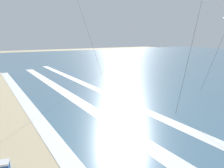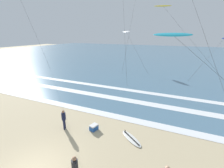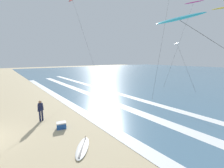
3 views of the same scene
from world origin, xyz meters
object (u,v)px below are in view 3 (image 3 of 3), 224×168
Objects in this scene: surfer_left_far at (41,109)px; cooler_box at (61,125)px; surfboard_near_water at (83,148)px; kite_red_distant_high at (73,0)px; kite_magenta_distant_low at (194,3)px; kite_white_low_near at (177,44)px; kite_cyan_mid_center at (179,19)px.

cooler_box is (2.18, 0.78, -0.74)m from surfer_left_far.
surfer_left_far is at bearing -170.42° from surfboard_near_water.
kite_magenta_distant_low is (14.82, 16.81, -1.02)m from kite_red_distant_high.
kite_magenta_distant_low reaches higher than surfer_left_far.
kite_cyan_mid_center is at bearing -60.03° from kite_white_low_near.
kite_magenta_distant_low is at bearing 114.11° from kite_cyan_mid_center.
kite_white_low_near is 0.51× the size of kite_magenta_distant_low.
surfboard_near_water is 29.04m from kite_red_distant_high.
kite_magenta_distant_low reaches higher than cooler_box.
kite_cyan_mid_center is at bearing 44.07° from surfer_left_far.
kite_white_low_near is 21.29m from kite_red_distant_high.
kite_white_low_near is 0.77× the size of kite_cyan_mid_center.
surfer_left_far is 30.66m from kite_magenta_distant_low.
kite_white_low_near reaches higher than cooler_box.
kite_cyan_mid_center is 10.04m from cooler_box.
kite_red_distant_high is 22.79× the size of cooler_box.
kite_cyan_mid_center is 0.66× the size of kite_magenta_distant_low.
kite_white_low_near is 20.59m from kite_cyan_mid_center.
kite_cyan_mid_center is at bearing 74.14° from surfboard_near_water.
kite_red_distant_high reaches higher than surfboard_near_water.
surfboard_near_water is 0.13× the size of kite_red_distant_high.
cooler_box is at bearing -26.51° from kite_red_distant_high.
surfboard_near_water is 26.14m from kite_white_low_near.
kite_red_distant_high reaches higher than kite_magenta_distant_low.
kite_red_distant_high is at bearing 170.75° from kite_cyan_mid_center.
kite_cyan_mid_center is 0.62× the size of kite_red_distant_high.
kite_red_distant_high is at bearing -131.40° from kite_magenta_distant_low.
kite_magenta_distant_low is at bearing 99.96° from cooler_box.
kite_magenta_distant_low is (1.00, 2.90, 7.27)m from kite_white_low_near.
surfboard_near_water is 3.00m from cooler_box.
kite_white_low_near reaches higher than kite_cyan_mid_center.
kite_cyan_mid_center reaches higher than surfer_left_far.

